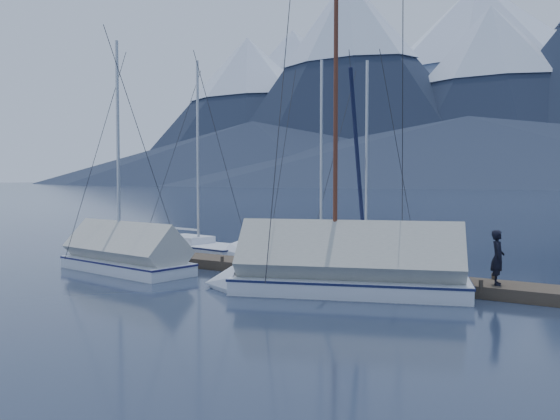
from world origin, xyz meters
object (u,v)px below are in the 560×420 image
(sailboat_open_left, at_px, (206,251))
(sailboat_covered_near, at_px, (329,275))
(person, at_px, (498,258))
(sailboat_covered_far, at_px, (118,258))
(sailboat_open_mid, at_px, (333,265))
(sailboat_open_right, at_px, (376,267))

(sailboat_open_left, relative_size, sailboat_covered_near, 0.92)
(person, bearing_deg, sailboat_open_left, 62.48)
(sailboat_open_left, height_order, sailboat_covered_far, sailboat_open_left)
(sailboat_open_mid, height_order, sailboat_open_right, sailboat_open_mid)
(sailboat_open_right, xyz_separation_m, person, (4.72, -2.48, 0.96))
(sailboat_open_mid, bearing_deg, sailboat_covered_near, -63.19)
(sailboat_open_left, xyz_separation_m, person, (12.75, -2.67, 0.94))
(sailboat_open_mid, distance_m, sailboat_open_right, 1.60)
(sailboat_open_left, bearing_deg, sailboat_covered_far, -87.77)
(sailboat_open_right, bearing_deg, sailboat_open_left, 178.62)
(person, bearing_deg, sailboat_covered_near, 98.50)
(sailboat_covered_near, distance_m, sailboat_covered_far, 8.33)
(sailboat_covered_far, distance_m, person, 12.81)
(sailboat_open_right, distance_m, sailboat_covered_near, 4.42)
(sailboat_open_left, xyz_separation_m, sailboat_covered_far, (0.20, -5.11, 0.27))
(sailboat_open_mid, bearing_deg, sailboat_open_right, 13.24)
(sailboat_covered_far, bearing_deg, sailboat_open_mid, 35.90)
(sailboat_open_mid, height_order, sailboat_covered_near, sailboat_covered_near)
(sailboat_open_left, distance_m, sailboat_covered_far, 5.12)
(sailboat_open_mid, relative_size, sailboat_open_right, 1.01)
(sailboat_open_right, distance_m, person, 5.41)
(sailboat_open_mid, relative_size, person, 5.46)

